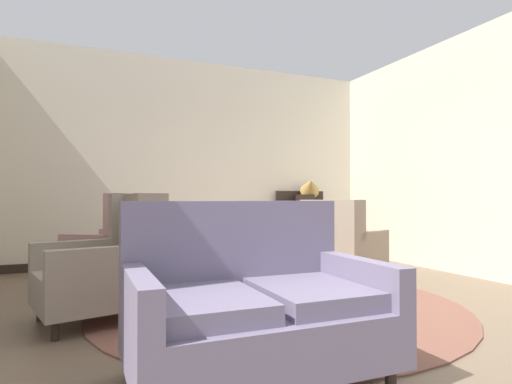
# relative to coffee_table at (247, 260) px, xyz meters

# --- Properties ---
(ground) EXTENTS (9.22, 9.22, 0.00)m
(ground) POSITION_rel_coffee_table_xyz_m (0.21, -0.55, -0.41)
(ground) COLOR brown
(wall_back) EXTENTS (6.15, 0.08, 3.23)m
(wall_back) POSITION_rel_coffee_table_xyz_m (0.21, 2.74, 1.21)
(wall_back) COLOR beige
(wall_back) RESTS_ON ground
(wall_right) EXTENTS (0.08, 4.61, 3.23)m
(wall_right) POSITION_rel_coffee_table_xyz_m (3.21, 0.44, 1.21)
(wall_right) COLOR beige
(wall_right) RESTS_ON ground
(baseboard_back) EXTENTS (5.99, 0.03, 0.12)m
(baseboard_back) POSITION_rel_coffee_table_xyz_m (0.21, 2.69, -0.35)
(baseboard_back) COLOR black
(baseboard_back) RESTS_ON ground
(area_rug) EXTENTS (3.46, 3.46, 0.01)m
(area_rug) POSITION_rel_coffee_table_xyz_m (0.21, -0.25, -0.40)
(area_rug) COLOR brown
(area_rug) RESTS_ON ground
(coffee_table) EXTENTS (0.77, 0.77, 0.52)m
(coffee_table) POSITION_rel_coffee_table_xyz_m (0.00, 0.00, 0.00)
(coffee_table) COLOR black
(coffee_table) RESTS_ON ground
(porcelain_vase) EXTENTS (0.19, 0.19, 0.30)m
(porcelain_vase) POSITION_rel_coffee_table_xyz_m (-0.05, 0.04, 0.24)
(porcelain_vase) COLOR beige
(porcelain_vase) RESTS_ON coffee_table
(settee) EXTENTS (1.39, 0.90, 1.00)m
(settee) POSITION_rel_coffee_table_xyz_m (-0.63, -1.68, 0.00)
(settee) COLOR slate
(settee) RESTS_ON ground
(armchair_near_window) EXTENTS (1.06, 1.01, 1.00)m
(armchair_near_window) POSITION_rel_coffee_table_xyz_m (1.37, 0.38, 0.02)
(armchair_near_window) COLOR gray
(armchair_near_window) RESTS_ON ground
(armchair_foreground_right) EXTENTS (1.14, 1.16, 1.07)m
(armchair_foreground_right) POSITION_rel_coffee_table_xyz_m (-1.10, 1.14, 0.05)
(armchair_foreground_right) COLOR tan
(armchair_foreground_right) RESTS_ON ground
(armchair_beside_settee) EXTENTS (1.07, 0.94, 1.06)m
(armchair_beside_settee) POSITION_rel_coffee_table_xyz_m (-1.30, -0.13, 0.03)
(armchair_beside_settee) COLOR gray
(armchair_beside_settee) RESTS_ON ground
(side_table) EXTENTS (0.51, 0.51, 0.67)m
(side_table) POSITION_rel_coffee_table_xyz_m (1.53, 0.58, -0.00)
(side_table) COLOR black
(side_table) RESTS_ON ground
(sideboard) EXTENTS (0.93, 0.37, 1.15)m
(sideboard) POSITION_rel_coffee_table_xyz_m (2.03, 2.45, 0.13)
(sideboard) COLOR black
(sideboard) RESTS_ON ground
(gramophone) EXTENTS (0.46, 0.52, 0.50)m
(gramophone) POSITION_rel_coffee_table_xyz_m (2.08, 2.36, 0.78)
(gramophone) COLOR black
(gramophone) RESTS_ON sideboard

